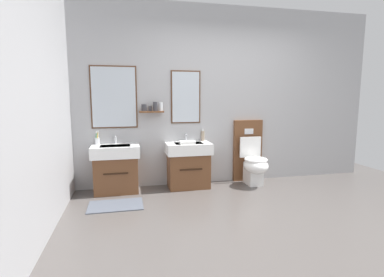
{
  "coord_description": "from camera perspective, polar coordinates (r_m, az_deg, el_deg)",
  "views": [
    {
      "loc": [
        -1.58,
        -2.73,
        1.38
      ],
      "look_at": [
        -0.66,
        1.35,
        0.78
      ],
      "focal_mm": 27.48,
      "sensor_mm": 36.0,
      "label": 1
    }
  ],
  "objects": [
    {
      "name": "bath_mat",
      "position": [
        3.95,
        -14.58,
        -12.44
      ],
      "size": [
        0.68,
        0.44,
        0.01
      ],
      "primitive_type": "cube",
      "color": "#474C56",
      "rests_on": "ground"
    },
    {
      "name": "vanity_sink_right",
      "position": [
        4.49,
        -0.74,
        -4.94
      ],
      "size": [
        0.67,
        0.45,
        0.69
      ],
      "color": "brown",
      "rests_on": "ground"
    },
    {
      "name": "wall_left",
      "position": [
        2.85,
        -29.85,
        7.12
      ],
      "size": [
        0.12,
        3.7,
        2.76
      ],
      "primitive_type": "cube",
      "color": "#A8A8AA",
      "rests_on": "ground"
    },
    {
      "name": "soap_dispenser",
      "position": [
        4.62,
        2.09,
        0.56
      ],
      "size": [
        0.06,
        0.06,
        0.19
      ],
      "color": "gray",
      "rests_on": "vanity_sink_right"
    },
    {
      "name": "vanity_sink_left",
      "position": [
        4.4,
        -14.51,
        -5.47
      ],
      "size": [
        0.67,
        0.45,
        0.69
      ],
      "color": "brown",
      "rests_on": "ground"
    },
    {
      "name": "tap_on_right_sink",
      "position": [
        4.57,
        -1.15,
        0.33
      ],
      "size": [
        0.03,
        0.13,
        0.11
      ],
      "color": "silver",
      "rests_on": "vanity_sink_right"
    },
    {
      "name": "tap_on_left_sink",
      "position": [
        4.48,
        -14.63,
        -0.09
      ],
      "size": [
        0.03,
        0.13,
        0.11
      ],
      "color": "silver",
      "rests_on": "vanity_sink_left"
    },
    {
      "name": "ground_plane",
      "position": [
        3.46,
        16.46,
        -16.59
      ],
      "size": [
        6.13,
        4.9,
        0.1
      ],
      "primitive_type": "cube",
      "color": "#4C4744",
      "rests_on": "ground"
    },
    {
      "name": "folded_hand_towel",
      "position": [
        4.29,
        -0.93,
        -0.82
      ],
      "size": [
        0.22,
        0.16,
        0.04
      ],
      "primitive_type": "cube",
      "color": "white",
      "rests_on": "vanity_sink_right"
    },
    {
      "name": "toothbrush_cup",
      "position": [
        4.49,
        -17.9,
        -0.35
      ],
      "size": [
        0.07,
        0.07,
        0.2
      ],
      "color": "silver",
      "rests_on": "vanity_sink_left"
    },
    {
      "name": "toilet",
      "position": [
        4.78,
        11.48,
        -4.11
      ],
      "size": [
        0.48,
        0.62,
        1.0
      ],
      "color": "brown",
      "rests_on": "ground"
    },
    {
      "name": "wall_back",
      "position": [
        4.78,
        6.4,
        8.13
      ],
      "size": [
        4.93,
        0.27,
        2.76
      ],
      "color": "#A8A8AA",
      "rests_on": "ground"
    }
  ]
}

